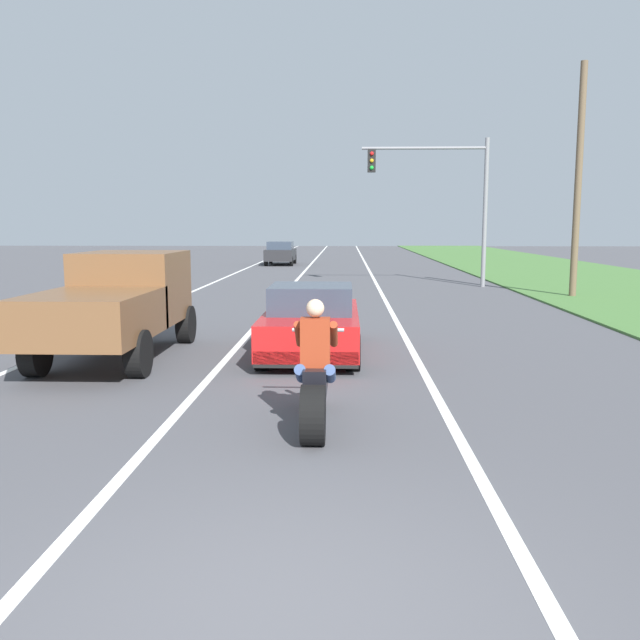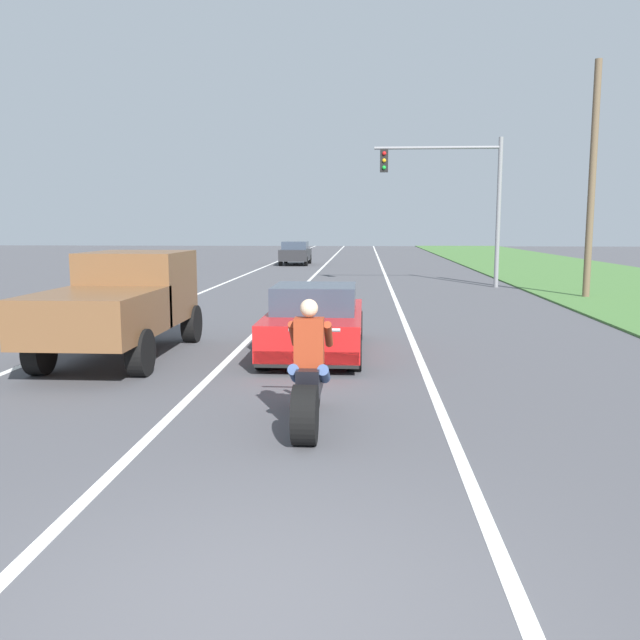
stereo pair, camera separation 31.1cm
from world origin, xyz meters
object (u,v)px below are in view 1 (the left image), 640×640
sports_car_red (312,322)px  distant_car_far_ahead (281,253)px  pickup_truck_left_lane_brown (118,300)px  motorcycle_with_rider (315,382)px  traffic_light_mast_near (446,188)px

sports_car_red → distant_car_far_ahead: 30.51m
distant_car_far_ahead → pickup_truck_left_lane_brown: bearing=-90.2°
sports_car_red → motorcycle_with_rider: bearing=-86.7°
motorcycle_with_rider → distant_car_far_ahead: size_ratio=0.55×
sports_car_red → traffic_light_mast_near: (4.73, 14.85, 3.40)m
distant_car_far_ahead → sports_car_red: bearing=-83.4°
traffic_light_mast_near → distant_car_far_ahead: (-8.23, 15.46, -3.26)m
sports_car_red → pickup_truck_left_lane_brown: size_ratio=0.90×
motorcycle_with_rider → traffic_light_mast_near: traffic_light_mast_near is taller
traffic_light_mast_near → distant_car_far_ahead: traffic_light_mast_near is taller
sports_car_red → distant_car_far_ahead: bearing=96.6°
motorcycle_with_rider → pickup_truck_left_lane_brown: 5.89m
pickup_truck_left_lane_brown → distant_car_far_ahead: bearing=89.8°
motorcycle_with_rider → pickup_truck_left_lane_brown: (-3.93, 4.36, 0.51)m
pickup_truck_left_lane_brown → distant_car_far_ahead: 30.89m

